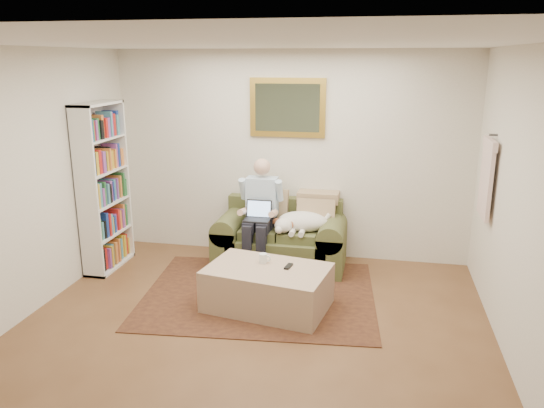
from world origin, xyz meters
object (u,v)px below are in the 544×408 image
(seated_man, at_px, (259,216))
(coffee_mug, at_px, (263,258))
(bookshelf, at_px, (103,187))
(sleeping_dog, at_px, (303,221))
(sofa, at_px, (281,244))
(laptop, at_px, (258,214))
(ottoman, at_px, (267,288))

(seated_man, height_order, coffee_mug, seated_man)
(coffee_mug, bearing_deg, bookshelf, 163.96)
(sleeping_dog, bearing_deg, bookshelf, -170.69)
(sleeping_dog, bearing_deg, sofa, 164.26)
(seated_man, xyz_separation_m, laptop, (0.00, -0.06, 0.03))
(bookshelf, bearing_deg, coffee_mug, -16.04)
(seated_man, distance_m, bookshelf, 1.89)
(laptop, bearing_deg, sleeping_dog, 13.64)
(laptop, relative_size, bookshelf, 0.15)
(sofa, xyz_separation_m, coffee_mug, (0.01, -1.06, 0.22))
(seated_man, xyz_separation_m, ottoman, (0.32, -1.04, -0.44))
(seated_man, xyz_separation_m, coffee_mug, (0.25, -0.92, -0.17))
(laptop, height_order, ottoman, laptop)
(laptop, bearing_deg, seated_man, 90.00)
(ottoman, bearing_deg, sleeping_dog, 79.94)
(sleeping_dog, bearing_deg, coffee_mug, -105.30)
(sofa, bearing_deg, ottoman, -85.82)
(laptop, bearing_deg, coffee_mug, -73.68)
(laptop, height_order, coffee_mug, laptop)
(sofa, bearing_deg, seated_man, -148.55)
(sleeping_dog, bearing_deg, seated_man, -172.87)
(sofa, xyz_separation_m, sleeping_dog, (0.28, -0.08, 0.33))
(seated_man, distance_m, laptop, 0.07)
(sofa, bearing_deg, laptop, -138.98)
(coffee_mug, distance_m, bookshelf, 2.23)
(seated_man, relative_size, coffee_mug, 13.29)
(seated_man, relative_size, bookshelf, 0.66)
(laptop, relative_size, coffee_mug, 3.07)
(sofa, distance_m, laptop, 0.53)
(sleeping_dog, relative_size, coffee_mug, 6.50)
(sofa, relative_size, ottoman, 1.31)
(seated_man, distance_m, sleeping_dog, 0.53)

